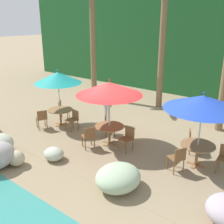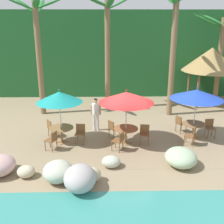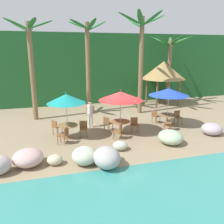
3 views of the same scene
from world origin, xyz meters
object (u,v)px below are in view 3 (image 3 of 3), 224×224
object	(u,v)px
chair_blue_inland	(155,116)
palm_tree_second	(88,55)
chair_teal_left	(64,134)
chair_red_seaward	(134,124)
chair_teal_inland	(56,126)
chair_teal_seaward	(83,128)
dining_table_teal	(68,127)
palm_tree_fourth	(170,57)
umbrella_red	(121,96)
palapa_hut	(163,70)
chair_blue_seaward	(178,116)
chair_blue_left	(169,122)
chair_red_left	(119,130)
palm_tree_third	(141,48)
umbrella_blue	(169,92)
palm_tree_nearest	(31,57)
chair_red_inland	(108,123)
dining_table_red	(120,123)
dining_table_blue	(167,117)
waiter_in_white	(90,112)
umbrella_teal	(66,99)

from	to	relation	value
chair_blue_inland	palm_tree_second	xyz separation A→B (m)	(-3.57, 4.06, 3.75)
chair_teal_left	chair_red_seaward	size ratio (longest dim) A/B	1.00
chair_teal_inland	chair_teal_left	distance (m)	1.47
palm_tree_second	chair_teal_seaward	bearing A→B (deg)	-104.03
dining_table_teal	palm_tree_fourth	distance (m)	11.57
umbrella_red	palapa_hut	world-z (taller)	palapa_hut
umbrella_red	chair_blue_seaward	size ratio (longest dim) A/B	2.91
chair_teal_seaward	chair_blue_left	bearing A→B (deg)	-4.77
chair_teal_inland	chair_red_seaward	xyz separation A→B (m)	(4.36, -0.80, 0.00)
chair_red_left	palapa_hut	size ratio (longest dim) A/B	0.23
palm_tree_third	dining_table_teal	bearing A→B (deg)	-146.35
dining_table_teal	umbrella_blue	size ratio (longest dim) A/B	0.44
chair_teal_left	chair_blue_inland	xyz separation A→B (m)	(5.99, 1.89, 0.00)
chair_teal_seaward	chair_blue_left	world-z (taller)	same
umbrella_blue	palm_tree_nearest	size ratio (longest dim) A/B	0.38
chair_teal_seaward	palapa_hut	distance (m)	10.31
chair_teal_left	umbrella_blue	xyz separation A→B (m)	(6.45, 1.17, 1.65)
chair_red_seaward	chair_blue_inland	distance (m)	2.30
palm_tree_second	palm_tree_third	world-z (taller)	palm_tree_third
chair_red_inland	umbrella_blue	world-z (taller)	umbrella_blue
chair_red_seaward	palm_tree_third	xyz separation A→B (m)	(1.98, 4.01, 4.25)
dining_table_red	palm_tree_third	world-z (taller)	palm_tree_third
chair_teal_seaward	palapa_hut	xyz separation A→B (m)	(7.97, 6.09, 2.41)
dining_table_blue	chair_blue_left	distance (m)	0.86
chair_red_seaward	waiter_in_white	world-z (taller)	waiter_in_white
chair_red_left	chair_blue_inland	xyz separation A→B (m)	(3.12, 2.02, 0.00)
chair_teal_inland	dining_table_teal	bearing A→B (deg)	-47.82
dining_table_blue	waiter_in_white	size ratio (longest dim) A/B	0.65
umbrella_red	palapa_hut	bearing A→B (deg)	46.56
chair_teal_inland	chair_blue_left	size ratio (longest dim) A/B	1.00
palm_tree_second	chair_blue_left	bearing A→B (deg)	-56.31
umbrella_teal	chair_blue_inland	world-z (taller)	umbrella_teal
waiter_in_white	palm_tree_second	bearing A→B (deg)	80.52
chair_teal_inland	palm_tree_nearest	distance (m)	5.25
dining_table_red	chair_red_left	distance (m)	0.86
palapa_hut	umbrella_red	bearing A→B (deg)	-133.44
chair_blue_left	palapa_hut	bearing A→B (deg)	65.56
chair_blue_seaward	waiter_in_white	world-z (taller)	waiter_in_white
chair_teal_left	palm_tree_fourth	distance (m)	12.25
chair_red_inland	umbrella_blue	distance (m)	4.16
palm_tree_fourth	umbrella_red	bearing A→B (deg)	-136.04
palm_tree_nearest	palm_tree_second	distance (m)	3.99
umbrella_red	chair_red_seaward	world-z (taller)	umbrella_red
chair_teal_left	dining_table_red	xyz separation A→B (m)	(3.20, 0.66, 0.10)
chair_teal_inland	dining_table_blue	world-z (taller)	chair_teal_inland
chair_red_left	chair_blue_inland	size ratio (longest dim) A/B	1.00
palm_tree_third	waiter_in_white	bearing A→B (deg)	-150.57
dining_table_red	chair_red_seaward	world-z (taller)	chair_red_seaward
chair_red_seaward	palapa_hut	bearing A→B (deg)	51.08
dining_table_teal	chair_red_seaward	size ratio (longest dim) A/B	1.26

